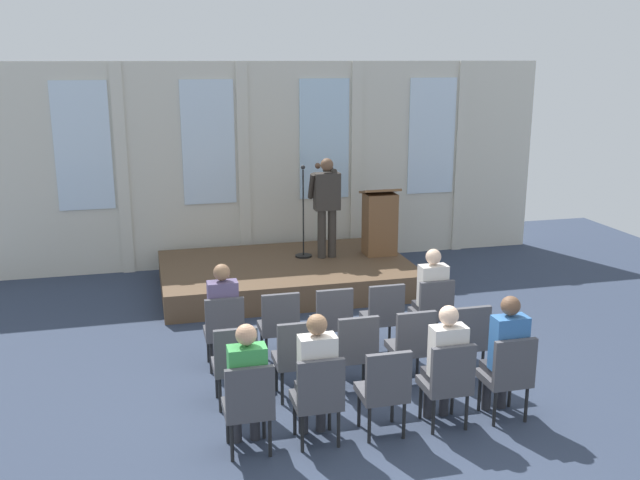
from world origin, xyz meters
The scene contains 27 objects.
ground_plane centered at (0.00, 0.00, 0.00)m, with size 15.80×15.80×0.00m, color #2D384C.
rear_partition centered at (0.03, 6.07, 1.84)m, with size 10.43×0.14×3.62m.
stage_platform centered at (0.00, 4.50, 0.21)m, with size 4.02×2.55×0.42m, color brown.
speaker centered at (0.74, 4.68, 1.39)m, with size 0.50×0.69×1.67m.
mic_stand centered at (0.37, 4.79, 0.76)m, with size 0.28×0.28×1.56m.
lectern centered at (1.66, 4.64, 0.97)m, with size 0.60×0.48×1.16m.
chair_r0_c0 centered at (-1.35, 1.58, 0.53)m, with size 0.46×0.44×0.94m.
audience_r0_c0 centered at (-1.35, 1.66, 0.73)m, with size 0.36×0.39×1.32m.
chair_r0_c1 centered at (-0.67, 1.58, 0.53)m, with size 0.46×0.44×0.94m.
chair_r0_c2 centered at (0.00, 1.58, 0.53)m, with size 0.46×0.44×0.94m.
chair_r0_c3 centered at (0.67, 1.58, 0.53)m, with size 0.46×0.44×0.94m.
chair_r0_c4 centered at (1.35, 1.58, 0.53)m, with size 0.46×0.44×0.94m.
audience_r0_c4 centered at (1.35, 1.66, 0.73)m, with size 0.36×0.39×1.32m.
chair_r1_c0 centered at (-1.35, 0.59, 0.53)m, with size 0.46×0.44×0.94m.
chair_r1_c1 centered at (-0.67, 0.59, 0.53)m, with size 0.46×0.44×0.94m.
chair_r1_c2 centered at (0.00, 0.59, 0.53)m, with size 0.46×0.44×0.94m.
chair_r1_c3 centered at (0.67, 0.59, 0.53)m, with size 0.46×0.44×0.94m.
chair_r1_c4 centered at (1.35, 0.59, 0.53)m, with size 0.46×0.44×0.94m.
chair_r2_c0 centered at (-1.35, -0.40, 0.53)m, with size 0.46×0.44×0.94m.
audience_r2_c0 centered at (-1.35, -0.31, 0.72)m, with size 0.36×0.39×1.30m.
chair_r2_c1 centered at (-0.67, -0.40, 0.53)m, with size 0.46×0.44×0.94m.
audience_r2_c1 centered at (-0.67, -0.31, 0.74)m, with size 0.36×0.39×1.34m.
chair_r2_c2 centered at (0.00, -0.40, 0.53)m, with size 0.46×0.44×0.94m.
chair_r2_c3 centered at (0.67, -0.40, 0.53)m, with size 0.46×0.44×0.94m.
audience_r2_c3 centered at (0.67, -0.31, 0.73)m, with size 0.36×0.39×1.31m.
chair_r2_c4 centered at (1.35, -0.40, 0.53)m, with size 0.46×0.44×0.94m.
audience_r2_c4 centered at (1.35, -0.32, 0.75)m, with size 0.36×0.39×1.35m.
Camera 1 is at (-2.18, -6.42, 3.68)m, focal length 39.69 mm.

